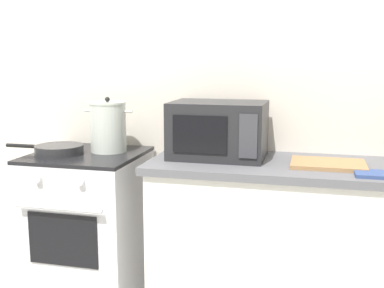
{
  "coord_description": "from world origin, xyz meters",
  "views": [
    {
      "loc": [
        0.88,
        -1.81,
        1.44
      ],
      "look_at": [
        0.26,
        0.6,
        1.0
      ],
      "focal_mm": 44.73,
      "sensor_mm": 36.0,
      "label": 1
    }
  ],
  "objects": [
    {
      "name": "back_wall",
      "position": [
        0.3,
        0.97,
        1.25
      ],
      "size": [
        4.4,
        0.1,
        2.5
      ],
      "primitive_type": "cube",
      "color": "silver",
      "rests_on": "ground_plane"
    },
    {
      "name": "oven_mitt",
      "position": [
        1.16,
        0.44,
        0.93
      ],
      "size": [
        0.18,
        0.14,
        0.02
      ],
      "primitive_type": "cube",
      "color": "#33477A",
      "rests_on": "countertop_right"
    },
    {
      "name": "lower_cabinet_right",
      "position": [
        0.9,
        0.62,
        0.44
      ],
      "size": [
        1.64,
        0.56,
        0.88
      ],
      "primitive_type": "cube",
      "color": "white",
      "rests_on": "ground_plane"
    },
    {
      "name": "stock_pot",
      "position": [
        -0.25,
        0.68,
        1.06
      ],
      "size": [
        0.29,
        0.21,
        0.31
      ],
      "color": "silver",
      "rests_on": "stove"
    },
    {
      "name": "countertop_right",
      "position": [
        0.9,
        0.62,
        0.9
      ],
      "size": [
        1.7,
        0.6,
        0.04
      ],
      "primitive_type": "cube",
      "color": "#59595E",
      "rests_on": "lower_cabinet_right"
    },
    {
      "name": "frying_pan",
      "position": [
        -0.49,
        0.54,
        0.95
      ],
      "size": [
        0.47,
        0.27,
        0.05
      ],
      "color": "#28282B",
      "rests_on": "stove"
    },
    {
      "name": "cutting_board",
      "position": [
        0.96,
        0.6,
        0.93
      ],
      "size": [
        0.36,
        0.26,
        0.02
      ],
      "primitive_type": "cube",
      "color": "#997047",
      "rests_on": "countertop_right"
    },
    {
      "name": "microwave",
      "position": [
        0.39,
        0.68,
        1.07
      ],
      "size": [
        0.5,
        0.37,
        0.3
      ],
      "color": "#232326",
      "rests_on": "countertop_right"
    },
    {
      "name": "stove",
      "position": [
        -0.35,
        0.6,
        0.46
      ],
      "size": [
        0.6,
        0.64,
        0.92
      ],
      "color": "silver",
      "rests_on": "ground_plane"
    }
  ]
}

